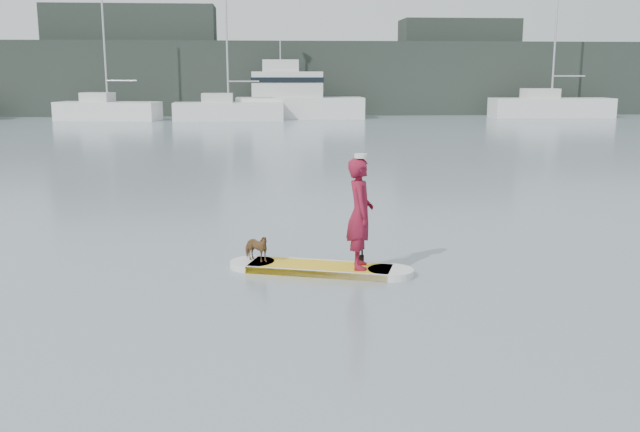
{
  "coord_description": "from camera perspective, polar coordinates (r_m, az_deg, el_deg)",
  "views": [
    {
      "loc": [
        1.09,
        -8.66,
        3.43
      ],
      "look_at": [
        2.01,
        3.41,
        1.0
      ],
      "focal_mm": 40.0,
      "sensor_mm": 36.0,
      "label": 1
    }
  ],
  "objects": [
    {
      "name": "dog",
      "position": [
        12.8,
        -5.16,
        -2.55
      ],
      "size": [
        0.62,
        0.58,
        0.49
      ],
      "primitive_type": "imported",
      "rotation": [
        0.0,
        0.0,
        0.88
      ],
      "color": "brown",
      "rests_on": "paddleboard"
    },
    {
      "name": "paddler",
      "position": [
        12.2,
        3.22,
        0.2
      ],
      "size": [
        0.5,
        0.72,
        1.91
      ],
      "primitive_type": "imported",
      "rotation": [
        0.0,
        0.0,
        1.51
      ],
      "color": "maroon",
      "rests_on": "paddleboard"
    },
    {
      "name": "white_cap",
      "position": [
        12.05,
        3.27,
        4.82
      ],
      "size": [
        0.22,
        0.22,
        0.07
      ],
      "primitive_type": "cylinder",
      "color": "silver",
      "rests_on": "paddler"
    },
    {
      "name": "shore_building_east",
      "position": [
        64.91,
        10.94,
        11.65
      ],
      "size": [
        10.0,
        4.0,
        8.0
      ],
      "primitive_type": "cube",
      "color": "black",
      "rests_on": "ground"
    },
    {
      "name": "sailboat_f",
      "position": [
        59.94,
        17.93,
        8.44
      ],
      "size": [
        9.52,
        3.09,
        14.13
      ],
      "rotation": [
        0.0,
        0.0,
        -0.03
      ],
      "color": "silver",
      "rests_on": "ground"
    },
    {
      "name": "ground",
      "position": [
        9.38,
        -10.91,
        -10.32
      ],
      "size": [
        140.0,
        140.0,
        0.0
      ],
      "primitive_type": "plane",
      "color": "slate",
      "rests_on": "ground"
    },
    {
      "name": "shore_building_west",
      "position": [
        63.65,
        -14.75,
        11.95
      ],
      "size": [
        14.0,
        4.0,
        9.0
      ],
      "primitive_type": "cube",
      "color": "black",
      "rests_on": "ground"
    },
    {
      "name": "sailboat_c",
      "position": [
        55.76,
        -16.66,
        8.18
      ],
      "size": [
        7.89,
        3.91,
        10.84
      ],
      "rotation": [
        0.0,
        0.0,
        -0.19
      ],
      "color": "silver",
      "rests_on": "ground"
    },
    {
      "name": "paddleboard",
      "position": [
        12.57,
        0.0,
        -4.2
      ],
      "size": [
        3.19,
        1.54,
        0.12
      ],
      "rotation": [
        0.0,
        0.0,
        -0.3
      ],
      "color": "gold",
      "rests_on": "ground"
    },
    {
      "name": "motor_yacht_a",
      "position": [
        55.66,
        -2.09,
        9.51
      ],
      "size": [
        9.79,
        3.05,
        5.87
      ],
      "rotation": [
        0.0,
        0.0,
        -0.0
      ],
      "color": "silver",
      "rests_on": "ground"
    },
    {
      "name": "paddle",
      "position": [
        12.58,
        3.34,
        -0.75
      ],
      "size": [
        0.12,
        0.29,
        2.0
      ],
      "rotation": [
        0.0,
        0.0,
        -0.3
      ],
      "color": "black",
      "rests_on": "ground"
    },
    {
      "name": "sailboat_d",
      "position": [
        53.52,
        -7.4,
        8.49
      ],
      "size": [
        8.03,
        2.6,
        11.77
      ],
      "rotation": [
        0.0,
        0.0,
        0.02
      ],
      "color": "silver",
      "rests_on": "ground"
    },
    {
      "name": "shore_mass",
      "position": [
        61.68,
        -5.5,
        10.9
      ],
      "size": [
        90.0,
        6.0,
        6.0
      ],
      "primitive_type": "cube",
      "color": "black",
      "rests_on": "ground"
    }
  ]
}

